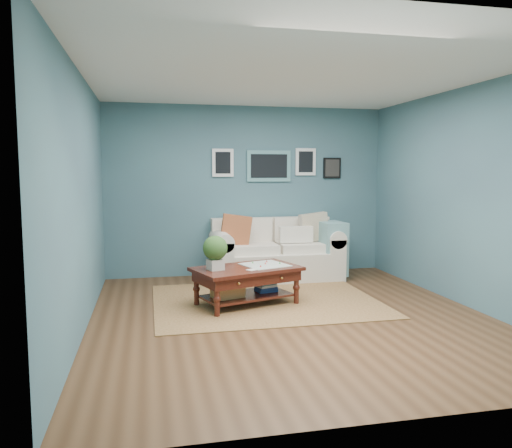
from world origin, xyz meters
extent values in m
plane|color=brown|center=(0.00, 0.00, 0.00)|extent=(5.00, 5.00, 0.00)
plane|color=white|center=(0.00, 0.00, 2.70)|extent=(5.00, 5.00, 0.00)
cube|color=#3C5765|center=(0.00, 2.50, 1.35)|extent=(4.50, 0.02, 2.70)
cube|color=#3C5765|center=(0.00, -2.50, 1.35)|extent=(4.50, 0.02, 2.70)
cube|color=#3C5765|center=(-2.25, 0.00, 1.35)|extent=(0.02, 5.00, 2.70)
cube|color=#3C5765|center=(2.25, 0.00, 1.35)|extent=(0.02, 5.00, 2.70)
cube|color=#5A9497|center=(0.34, 2.48, 1.75)|extent=(0.72, 0.03, 0.50)
cube|color=black|center=(0.34, 2.46, 1.75)|extent=(0.60, 0.01, 0.38)
cube|color=white|center=(-0.41, 2.48, 1.80)|extent=(0.34, 0.03, 0.44)
cube|color=white|center=(0.96, 2.48, 1.82)|extent=(0.34, 0.03, 0.44)
cube|color=black|center=(1.42, 2.48, 1.72)|extent=(0.30, 0.03, 0.34)
cube|color=brown|center=(-0.13, 0.71, 0.01)|extent=(2.83, 2.26, 0.01)
cube|color=white|center=(0.34, 1.99, 0.22)|extent=(1.46, 0.91, 0.43)
cube|color=white|center=(0.34, 2.34, 0.68)|extent=(1.91, 0.23, 0.49)
cube|color=white|center=(-0.51, 1.99, 0.32)|extent=(0.25, 0.91, 0.64)
cube|color=white|center=(1.20, 1.99, 0.32)|extent=(0.25, 0.91, 0.64)
cylinder|color=white|center=(-0.51, 1.99, 0.64)|extent=(0.27, 0.91, 0.27)
cylinder|color=white|center=(1.20, 1.99, 0.64)|extent=(0.27, 0.91, 0.27)
cube|color=white|center=(-0.05, 1.93, 0.50)|extent=(0.74, 0.58, 0.13)
cube|color=white|center=(0.73, 1.93, 0.50)|extent=(0.74, 0.58, 0.13)
cube|color=white|center=(-0.05, 2.22, 0.75)|extent=(0.74, 0.12, 0.37)
cube|color=white|center=(0.73, 2.22, 0.75)|extent=(0.74, 0.12, 0.37)
cube|color=#B03D1F|center=(-0.30, 1.94, 0.79)|extent=(0.50, 0.18, 0.49)
cube|color=beige|center=(0.96, 2.01, 0.79)|extent=(0.49, 0.18, 0.47)
cube|color=silver|center=(0.63, 1.89, 0.70)|extent=(0.51, 0.12, 0.25)
cube|color=#72A2A4|center=(1.20, 1.87, 0.47)|extent=(0.35, 0.57, 0.82)
cube|color=#330A09|center=(-0.40, 0.58, 0.46)|extent=(1.45, 1.11, 0.04)
cube|color=#330A09|center=(-0.40, 0.58, 0.37)|extent=(1.34, 1.00, 0.13)
cube|color=#330A09|center=(-0.40, 0.58, 0.12)|extent=(1.21, 0.87, 0.03)
sphere|color=gold|center=(-0.57, 0.16, 0.37)|extent=(0.03, 0.03, 0.03)
sphere|color=gold|center=(-0.01, 0.35, 0.37)|extent=(0.03, 0.03, 0.03)
cylinder|color=#330A09|center=(-0.83, 0.13, 0.22)|extent=(0.06, 0.06, 0.44)
cylinder|color=#330A09|center=(0.22, 0.48, 0.22)|extent=(0.06, 0.06, 0.44)
cylinder|color=#330A09|center=(-1.02, 0.68, 0.22)|extent=(0.06, 0.06, 0.44)
cylinder|color=#330A09|center=(0.03, 1.03, 0.22)|extent=(0.06, 0.06, 0.44)
cube|color=beige|center=(-0.80, 0.50, 0.54)|extent=(0.22, 0.22, 0.13)
sphere|color=#335521|center=(-0.80, 0.50, 0.75)|extent=(0.30, 0.30, 0.30)
cube|color=silver|center=(-0.15, 0.66, 0.48)|extent=(0.65, 0.65, 0.01)
cube|color=#A7784B|center=(-0.65, 0.50, 0.24)|extent=(0.42, 0.36, 0.21)
cube|color=navy|center=(-0.12, 0.69, 0.19)|extent=(0.30, 0.26, 0.12)
camera|label=1|loc=(-1.58, -5.40, 1.66)|focal=35.00mm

